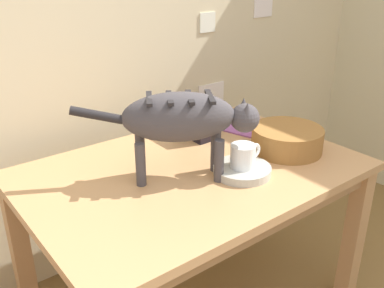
{
  "coord_description": "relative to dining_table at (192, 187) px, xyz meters",
  "views": [
    {
      "loc": [
        -0.84,
        0.15,
        1.48
      ],
      "look_at": [
        0.1,
        1.35,
        0.82
      ],
      "focal_mm": 40.46,
      "sensor_mm": 36.0,
      "label": 1
    }
  ],
  "objects": [
    {
      "name": "saucer_bowl",
      "position": [
        0.12,
        -0.16,
        0.1
      ],
      "size": [
        0.22,
        0.22,
        0.03
      ],
      "primitive_type": "cylinder",
      "color": "#B2B2A6",
      "rests_on": "dining_table"
    },
    {
      "name": "book_stack",
      "position": [
        0.4,
        -0.12,
        0.11
      ],
      "size": [
        0.21,
        0.14,
        0.05
      ],
      "color": "gold",
      "rests_on": "dining_table"
    },
    {
      "name": "dining_table",
      "position": [
        0.0,
        0.0,
        0.0
      ],
      "size": [
        1.29,
        0.89,
        0.72
      ],
      "color": "tan",
      "rests_on": "ground_plane"
    },
    {
      "name": "coffee_mug",
      "position": [
        0.12,
        -0.16,
        0.16
      ],
      "size": [
        0.14,
        0.1,
        0.09
      ],
      "color": "white",
      "rests_on": "saucer_bowl"
    },
    {
      "name": "magazine",
      "position": [
        0.48,
        0.21,
        0.09
      ],
      "size": [
        0.29,
        0.28,
        0.01
      ],
      "primitive_type": "cube",
      "rotation": [
        0.0,
        0.0,
        0.29
      ],
      "color": "#9C529C",
      "rests_on": "dining_table"
    },
    {
      "name": "cat",
      "position": [
        -0.07,
        -0.05,
        0.32
      ],
      "size": [
        0.59,
        0.39,
        0.33
      ],
      "rotation": [
        0.0,
        0.0,
        -2.12
      ],
      "color": "#464143",
      "rests_on": "dining_table"
    },
    {
      "name": "wall_rear",
      "position": [
        -0.1,
        0.65,
        0.62
      ],
      "size": [
        4.34,
        0.11,
        2.5
      ],
      "color": "beige",
      "rests_on": "ground_plane"
    },
    {
      "name": "toaster",
      "position": [
        0.22,
        0.25,
        0.17
      ],
      "size": [
        0.12,
        0.2,
        0.18
      ],
      "color": "black",
      "rests_on": "dining_table"
    },
    {
      "name": "wicker_basket",
      "position": [
        0.42,
        -0.12,
        0.14
      ],
      "size": [
        0.3,
        0.3,
        0.1
      ],
      "color": "#996631",
      "rests_on": "dining_table"
    }
  ]
}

